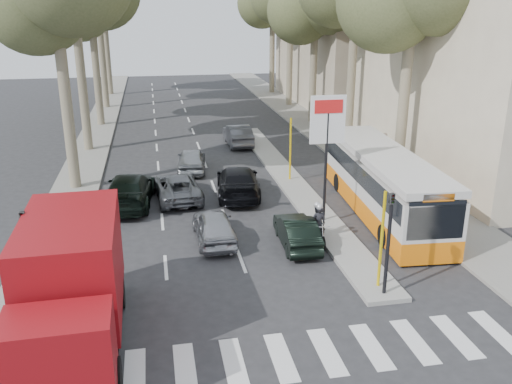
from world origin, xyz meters
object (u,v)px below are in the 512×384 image
(red_truck, at_px, (71,284))
(city_bus, at_px, (383,181))
(dark_hatchback, at_px, (297,231))
(motorcycle, at_px, (318,224))
(silver_hatchback, at_px, (214,226))

(red_truck, height_order, city_bus, red_truck)
(dark_hatchback, xyz_separation_m, red_truck, (-7.78, -5.25, 1.27))
(city_bus, bearing_deg, red_truck, -143.58)
(red_truck, distance_m, city_bus, 14.81)
(dark_hatchback, relative_size, motorcycle, 1.85)
(dark_hatchback, bearing_deg, motorcycle, -163.39)
(red_truck, relative_size, city_bus, 0.60)
(silver_hatchback, xyz_separation_m, dark_hatchback, (3.16, -1.03, -0.04))
(motorcycle, bearing_deg, red_truck, -144.65)
(red_truck, height_order, motorcycle, red_truck)
(dark_hatchback, distance_m, motorcycle, 0.96)
(dark_hatchback, bearing_deg, silver_hatchback, -15.75)
(dark_hatchback, xyz_separation_m, motorcycle, (0.92, 0.24, 0.16))
(city_bus, distance_m, motorcycle, 4.59)
(red_truck, bearing_deg, dark_hatchback, 32.89)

